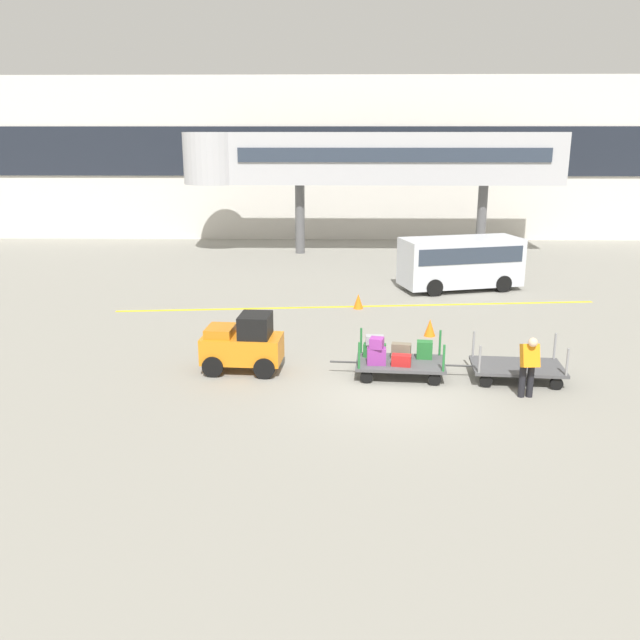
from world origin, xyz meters
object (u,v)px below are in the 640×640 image
baggage_handler (529,364)px  safety_cone_near (430,328)px  baggage_cart_middle (517,367)px  shuttle_van (461,259)px  baggage_tug (243,344)px  safety_cone_far (358,301)px  baggage_cart_lead (396,357)px

baggage_handler → safety_cone_near: baggage_handler is taller
baggage_cart_middle → shuttle_van: bearing=87.8°
baggage_handler → baggage_tug: bearing=166.0°
baggage_cart_middle → baggage_handler: size_ratio=1.95×
baggage_handler → safety_cone_far: bearing=113.9°
baggage_cart_middle → safety_cone_far: 8.24m
baggage_tug → safety_cone_far: baggage_tug is taller
baggage_cart_lead → baggage_handler: (3.03, -1.50, 0.36)m
baggage_cart_lead → baggage_handler: baggage_handler is taller
baggage_cart_lead → baggage_handler: bearing=-26.3°
baggage_cart_middle → safety_cone_far: (-3.85, 7.28, -0.07)m
baggage_tug → baggage_handler: size_ratio=1.39×
baggage_handler → safety_cone_far: baggage_handler is taller
baggage_cart_middle → baggage_tug: bearing=175.6°
baggage_tug → shuttle_van: shuttle_van is taller
baggage_cart_lead → safety_cone_far: size_ratio=5.54×
baggage_cart_lead → baggage_cart_middle: bearing=-5.1°
baggage_tug → safety_cone_near: (5.43, 3.35, -0.48)m
baggage_handler → safety_cone_near: (-1.63, 5.11, -0.59)m
baggage_handler → baggage_cart_middle: bearing=86.5°
baggage_tug → baggage_cart_lead: size_ratio=0.71×
baggage_cart_middle → baggage_handler: bearing=-93.5°
baggage_cart_middle → baggage_handler: (-0.07, -1.22, 0.52)m
baggage_tug → baggage_cart_lead: baggage_tug is taller
baggage_cart_lead → shuttle_van: shuttle_van is taller
baggage_cart_lead → baggage_handler: 3.40m
baggage_cart_lead → safety_cone_near: bearing=68.9°
safety_cone_far → baggage_cart_middle: bearing=-62.1°
baggage_cart_middle → shuttle_van: 10.59m
baggage_cart_lead → baggage_cart_middle: baggage_cart_lead is taller
shuttle_van → safety_cone_near: bearing=-107.6°
baggage_tug → baggage_cart_middle: size_ratio=0.71×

